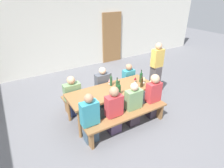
% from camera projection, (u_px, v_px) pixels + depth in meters
% --- Properties ---
extents(ground_plane, '(24.00, 24.00, 0.00)m').
position_uv_depth(ground_plane, '(112.00, 115.00, 4.89)').
color(ground_plane, slate).
extents(back_wall, '(14.00, 0.20, 3.20)m').
position_uv_depth(back_wall, '(61.00, 29.00, 6.95)').
color(back_wall, silver).
rests_on(back_wall, ground).
extents(wooden_door, '(0.90, 0.06, 2.10)m').
position_uv_depth(wooden_door, '(112.00, 38.00, 8.08)').
color(wooden_door, olive).
rests_on(wooden_door, ground).
extents(tasting_table, '(2.20, 0.80, 0.75)m').
position_uv_depth(tasting_table, '(112.00, 92.00, 4.59)').
color(tasting_table, olive).
rests_on(tasting_table, ground).
extents(bench_near, '(2.10, 0.30, 0.45)m').
position_uv_depth(bench_near, '(128.00, 118.00, 4.20)').
color(bench_near, olive).
rests_on(bench_near, ground).
extents(bench_far, '(2.10, 0.30, 0.45)m').
position_uv_depth(bench_far, '(99.00, 91.00, 5.27)').
color(bench_far, olive).
rests_on(bench_far, ground).
extents(wine_bottle_0, '(0.07, 0.07, 0.29)m').
position_uv_depth(wine_bottle_0, '(117.00, 84.00, 4.56)').
color(wine_bottle_0, '#234C2D').
rests_on(wine_bottle_0, tasting_table).
extents(wine_bottle_1, '(0.07, 0.07, 0.33)m').
position_uv_depth(wine_bottle_1, '(111.00, 81.00, 4.69)').
color(wine_bottle_1, '#234C2D').
rests_on(wine_bottle_1, tasting_table).
extents(wine_bottle_2, '(0.07, 0.07, 0.31)m').
position_uv_depth(wine_bottle_2, '(142.00, 82.00, 4.62)').
color(wine_bottle_2, '#332814').
rests_on(wine_bottle_2, tasting_table).
extents(wine_bottle_3, '(0.08, 0.08, 0.34)m').
position_uv_depth(wine_bottle_3, '(141.00, 77.00, 4.87)').
color(wine_bottle_3, '#194723').
rests_on(wine_bottle_3, tasting_table).
extents(wine_bottle_4, '(0.08, 0.08, 0.36)m').
position_uv_depth(wine_bottle_4, '(119.00, 90.00, 4.27)').
color(wine_bottle_4, '#194723').
rests_on(wine_bottle_4, tasting_table).
extents(wine_glass_0, '(0.07, 0.07, 0.18)m').
position_uv_depth(wine_glass_0, '(144.00, 78.00, 4.82)').
color(wine_glass_0, silver).
rests_on(wine_glass_0, tasting_table).
extents(wine_glass_1, '(0.07, 0.07, 0.15)m').
position_uv_depth(wine_glass_1, '(135.00, 79.00, 4.85)').
color(wine_glass_1, silver).
rests_on(wine_glass_1, tasting_table).
extents(wine_glass_2, '(0.07, 0.07, 0.16)m').
position_uv_depth(wine_glass_2, '(110.00, 80.00, 4.77)').
color(wine_glass_2, silver).
rests_on(wine_glass_2, tasting_table).
extents(wine_glass_3, '(0.08, 0.08, 0.19)m').
position_uv_depth(wine_glass_3, '(151.00, 81.00, 4.67)').
color(wine_glass_3, silver).
rests_on(wine_glass_3, tasting_table).
extents(seated_guest_near_0, '(0.37, 0.24, 1.15)m').
position_uv_depth(seated_guest_near_0, '(90.00, 120.00, 3.83)').
color(seated_guest_near_0, '#3E5467').
rests_on(seated_guest_near_0, ground).
extents(seated_guest_near_1, '(0.37, 0.24, 1.15)m').
position_uv_depth(seated_guest_near_1, '(114.00, 111.00, 4.09)').
color(seated_guest_near_1, '#554062').
rests_on(seated_guest_near_1, ground).
extents(seated_guest_near_2, '(0.39, 0.24, 1.10)m').
position_uv_depth(seated_guest_near_2, '(133.00, 105.00, 4.35)').
color(seated_guest_near_2, '#3B2F39').
rests_on(seated_guest_near_2, ground).
extents(seated_guest_near_3, '(0.36, 0.24, 1.16)m').
position_uv_depth(seated_guest_near_3, '(153.00, 97.00, 4.61)').
color(seated_guest_near_3, '#382E3D').
rests_on(seated_guest_near_3, ground).
extents(seated_guest_far_0, '(0.42, 0.24, 1.08)m').
position_uv_depth(seated_guest_far_0, '(73.00, 97.00, 4.71)').
color(seated_guest_far_0, navy).
rests_on(seated_guest_far_0, ground).
extents(seated_guest_far_1, '(0.40, 0.24, 1.13)m').
position_uv_depth(seated_guest_far_1, '(103.00, 88.00, 5.09)').
color(seated_guest_far_1, '#2A4750').
rests_on(seated_guest_far_1, ground).
extents(seated_guest_far_2, '(0.34, 0.24, 1.06)m').
position_uv_depth(seated_guest_far_2, '(128.00, 82.00, 5.50)').
color(seated_guest_far_2, '#494E4F').
rests_on(seated_guest_far_2, ground).
extents(standing_host, '(0.32, 0.24, 1.64)m').
position_uv_depth(standing_host, '(156.00, 71.00, 5.42)').
color(standing_host, '#524B4C').
rests_on(standing_host, ground).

